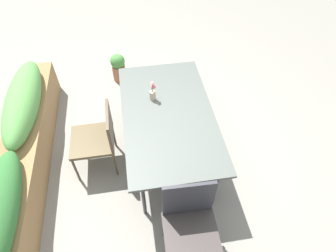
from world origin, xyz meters
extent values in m
plane|color=gray|center=(0.00, 0.00, 0.00)|extent=(12.00, 12.00, 0.00)
cube|color=#4C514C|center=(0.00, -0.06, 0.71)|extent=(1.82, 1.02, 0.03)
cube|color=#333338|center=(0.00, -0.06, 0.68)|extent=(1.78, 1.00, 0.02)
cylinder|color=#333338|center=(-0.78, -0.44, 0.35)|extent=(0.04, 0.04, 0.70)
cylinder|color=#333338|center=(0.78, -0.44, 0.35)|extent=(0.04, 0.04, 0.70)
cylinder|color=#333338|center=(-0.78, 0.33, 0.35)|extent=(0.04, 0.04, 0.70)
cylinder|color=#333338|center=(0.78, 0.33, 0.35)|extent=(0.04, 0.04, 0.70)
cube|color=brown|center=(-0.01, 0.84, 0.43)|extent=(0.50, 0.50, 0.04)
cube|color=#4C3D2D|center=(-0.01, 0.60, 0.64)|extent=(0.47, 0.03, 0.40)
cylinder|color=#4C3D2D|center=(-0.23, 1.06, 0.21)|extent=(0.03, 0.03, 0.42)
cylinder|color=#4C3D2D|center=(0.22, 1.07, 0.21)|extent=(0.03, 0.03, 0.42)
cylinder|color=#4C3D2D|center=(-0.23, 0.61, 0.21)|extent=(0.03, 0.03, 0.42)
cylinder|color=#4C3D2D|center=(0.22, 0.61, 0.21)|extent=(0.03, 0.03, 0.42)
cube|color=#39312F|center=(-1.29, -0.06, 0.48)|extent=(0.50, 0.50, 0.04)
cube|color=#2D2D33|center=(-1.06, -0.06, 0.73)|extent=(0.05, 0.46, 0.48)
cylinder|color=#2D2D33|center=(-1.08, -0.29, 0.24)|extent=(0.03, 0.03, 0.47)
cylinder|color=#2D2D33|center=(-1.06, 0.16, 0.24)|extent=(0.03, 0.03, 0.47)
cylinder|color=tan|center=(0.26, 0.08, 0.79)|extent=(0.07, 0.07, 0.11)
cylinder|color=#387233|center=(0.27, 0.06, 0.86)|extent=(0.01, 0.01, 0.10)
sphere|color=#DB4C56|center=(0.27, 0.06, 0.91)|extent=(0.04, 0.04, 0.04)
cylinder|color=#387233|center=(0.27, 0.09, 0.86)|extent=(0.01, 0.01, 0.11)
sphere|color=pink|center=(0.27, 0.09, 0.91)|extent=(0.03, 0.03, 0.03)
cylinder|color=#387233|center=(0.26, 0.08, 0.88)|extent=(0.01, 0.01, 0.15)
sphere|color=#EFCC4C|center=(0.26, 0.08, 0.96)|extent=(0.03, 0.03, 0.03)
cylinder|color=#387233|center=(0.27, 0.08, 0.88)|extent=(0.01, 0.01, 0.15)
sphere|color=pink|center=(0.27, 0.08, 0.96)|extent=(0.04, 0.04, 0.04)
cube|color=olive|center=(-0.16, 1.65, 0.25)|extent=(3.43, 0.42, 0.49)
ellipsoid|color=#569347|center=(0.61, 1.65, 0.61)|extent=(1.54, 0.38, 0.40)
cylinder|color=#9E6047|center=(1.60, 0.48, 0.13)|extent=(0.21, 0.21, 0.26)
sphere|color=#47843D|center=(1.60, 0.48, 0.36)|extent=(0.23, 0.23, 0.23)
camera|label=1|loc=(-2.22, 0.30, 3.05)|focal=30.88mm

